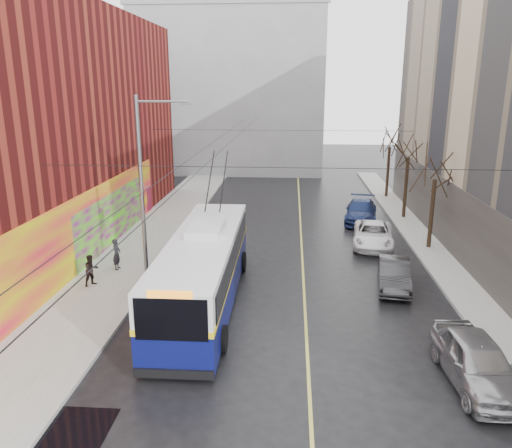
{
  "coord_description": "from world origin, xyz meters",
  "views": [
    {
      "loc": [
        0.79,
        -12.79,
        9.44
      ],
      "look_at": [
        -0.91,
        11.02,
        2.75
      ],
      "focal_mm": 35.0,
      "sensor_mm": 36.0,
      "label": 1
    }
  ],
  "objects_px": {
    "parked_car_d": "(361,211)",
    "following_car": "(223,222)",
    "parked_car_b": "(394,274)",
    "parked_car_c": "(373,235)",
    "parked_car_a": "(477,361)",
    "pedestrian_a": "(117,254)",
    "tree_near": "(436,166)",
    "pedestrian_b": "(91,270)",
    "trolleybus": "(204,268)",
    "tree_mid": "(409,146)",
    "tree_far": "(390,138)",
    "streetlight_pole": "(145,185)"
  },
  "relations": [
    {
      "from": "streetlight_pole",
      "to": "parked_car_a",
      "type": "relative_size",
      "value": 1.91
    },
    {
      "from": "trolleybus",
      "to": "pedestrian_a",
      "type": "xyz_separation_m",
      "value": [
        -5.19,
        3.55,
        -0.7
      ]
    },
    {
      "from": "tree_near",
      "to": "trolleybus",
      "type": "distance_m",
      "value": 15.04
    },
    {
      "from": "parked_car_a",
      "to": "following_car",
      "type": "xyz_separation_m",
      "value": [
        -10.53,
        16.8,
        -0.12
      ]
    },
    {
      "from": "tree_near",
      "to": "parked_car_d",
      "type": "xyz_separation_m",
      "value": [
        -3.2,
        6.08,
        -4.22
      ]
    },
    {
      "from": "parked_car_b",
      "to": "following_car",
      "type": "distance_m",
      "value": 12.94
    },
    {
      "from": "following_car",
      "to": "trolleybus",
      "type": "bearing_deg",
      "value": -95.23
    },
    {
      "from": "tree_near",
      "to": "tree_far",
      "type": "distance_m",
      "value": 14.0
    },
    {
      "from": "streetlight_pole",
      "to": "tree_far",
      "type": "distance_m",
      "value": 25.09
    },
    {
      "from": "tree_near",
      "to": "pedestrian_b",
      "type": "relative_size",
      "value": 4.21
    },
    {
      "from": "parked_car_b",
      "to": "pedestrian_b",
      "type": "height_order",
      "value": "pedestrian_b"
    },
    {
      "from": "parked_car_b",
      "to": "parked_car_c",
      "type": "relative_size",
      "value": 0.83
    },
    {
      "from": "pedestrian_a",
      "to": "pedestrian_b",
      "type": "bearing_deg",
      "value": 167.9
    },
    {
      "from": "tree_near",
      "to": "pedestrian_b",
      "type": "height_order",
      "value": "tree_near"
    },
    {
      "from": "parked_car_c",
      "to": "parked_car_b",
      "type": "bearing_deg",
      "value": -82.14
    },
    {
      "from": "parked_car_d",
      "to": "pedestrian_a",
      "type": "relative_size",
      "value": 3.19
    },
    {
      "from": "tree_mid",
      "to": "parked_car_a",
      "type": "height_order",
      "value": "tree_mid"
    },
    {
      "from": "streetlight_pole",
      "to": "following_car",
      "type": "bearing_deg",
      "value": 74.15
    },
    {
      "from": "following_car",
      "to": "streetlight_pole",
      "type": "bearing_deg",
      "value": -114.47
    },
    {
      "from": "pedestrian_a",
      "to": "tree_mid",
      "type": "bearing_deg",
      "value": -55.35
    },
    {
      "from": "parked_car_c",
      "to": "pedestrian_a",
      "type": "xyz_separation_m",
      "value": [
        -13.96,
        -5.41,
        0.27
      ]
    },
    {
      "from": "tree_near",
      "to": "trolleybus",
      "type": "bearing_deg",
      "value": -144.67
    },
    {
      "from": "parked_car_b",
      "to": "parked_car_c",
      "type": "height_order",
      "value": "parked_car_c"
    },
    {
      "from": "parked_car_c",
      "to": "pedestrian_a",
      "type": "distance_m",
      "value": 14.97
    },
    {
      "from": "parked_car_a",
      "to": "pedestrian_a",
      "type": "relative_size",
      "value": 2.88
    },
    {
      "from": "parked_car_d",
      "to": "parked_car_c",
      "type": "bearing_deg",
      "value": -80.47
    },
    {
      "from": "tree_near",
      "to": "following_car",
      "type": "bearing_deg",
      "value": 167.45
    },
    {
      "from": "streetlight_pole",
      "to": "parked_car_c",
      "type": "distance_m",
      "value": 14.2
    },
    {
      "from": "tree_near",
      "to": "pedestrian_a",
      "type": "relative_size",
      "value": 3.92
    },
    {
      "from": "trolleybus",
      "to": "parked_car_a",
      "type": "relative_size",
      "value": 2.71
    },
    {
      "from": "tree_mid",
      "to": "trolleybus",
      "type": "xyz_separation_m",
      "value": [
        -11.97,
        -15.48,
        -3.58
      ]
    },
    {
      "from": "streetlight_pole",
      "to": "following_car",
      "type": "height_order",
      "value": "streetlight_pole"
    },
    {
      "from": "following_car",
      "to": "pedestrian_a",
      "type": "xyz_separation_m",
      "value": [
        -4.52,
        -7.74,
        0.28
      ]
    },
    {
      "from": "tree_far",
      "to": "following_car",
      "type": "distance_m",
      "value": 17.45
    },
    {
      "from": "parked_car_a",
      "to": "following_car",
      "type": "bearing_deg",
      "value": 118.79
    },
    {
      "from": "parked_car_d",
      "to": "following_car",
      "type": "height_order",
      "value": "parked_car_d"
    },
    {
      "from": "pedestrian_a",
      "to": "pedestrian_b",
      "type": "xyz_separation_m",
      "value": [
        -0.47,
        -2.21,
        -0.06
      ]
    },
    {
      "from": "tree_near",
      "to": "trolleybus",
      "type": "height_order",
      "value": "tree_near"
    },
    {
      "from": "parked_car_a",
      "to": "parked_car_d",
      "type": "height_order",
      "value": "parked_car_a"
    },
    {
      "from": "streetlight_pole",
      "to": "trolleybus",
      "type": "relative_size",
      "value": 0.71
    },
    {
      "from": "parked_car_a",
      "to": "pedestrian_b",
      "type": "xyz_separation_m",
      "value": [
        -15.53,
        6.84,
        0.11
      ]
    },
    {
      "from": "parked_car_b",
      "to": "parked_car_d",
      "type": "height_order",
      "value": "parked_car_d"
    },
    {
      "from": "tree_mid",
      "to": "trolleybus",
      "type": "height_order",
      "value": "tree_mid"
    },
    {
      "from": "tree_mid",
      "to": "parked_car_d",
      "type": "bearing_deg",
      "value": -163.9
    },
    {
      "from": "tree_near",
      "to": "tree_mid",
      "type": "xyz_separation_m",
      "value": [
        0.0,
        7.0,
        0.28
      ]
    },
    {
      "from": "streetlight_pole",
      "to": "pedestrian_b",
      "type": "relative_size",
      "value": 5.92
    },
    {
      "from": "parked_car_b",
      "to": "pedestrian_b",
      "type": "bearing_deg",
      "value": -167.57
    },
    {
      "from": "streetlight_pole",
      "to": "parked_car_d",
      "type": "distance_m",
      "value": 17.47
    },
    {
      "from": "tree_far",
      "to": "parked_car_d",
      "type": "distance_m",
      "value": 9.61
    },
    {
      "from": "streetlight_pole",
      "to": "tree_mid",
      "type": "distance_m",
      "value": 19.96
    }
  ]
}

